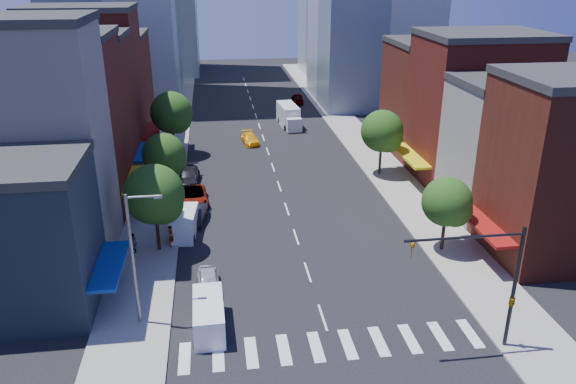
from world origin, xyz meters
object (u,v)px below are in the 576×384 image
(traffic_car_far, at_px, (297,98))
(pedestrian_far, at_px, (133,243))
(parked_car_third, at_px, (195,197))
(box_truck, at_px, (289,116))
(taxi, at_px, (250,139))
(pedestrian_near, at_px, (171,236))
(traffic_car_oncoming, at_px, (292,122))
(parked_car_front, at_px, (209,282))
(parked_car_rear, at_px, (189,176))
(cargo_van_far, at_px, (184,224))
(cargo_van_near, at_px, (209,317))
(parked_car_second, at_px, (197,215))

(traffic_car_far, bearing_deg, pedestrian_far, 73.54)
(parked_car_third, relative_size, box_truck, 0.68)
(taxi, bearing_deg, pedestrian_near, -114.01)
(traffic_car_oncoming, bearing_deg, parked_car_front, 78.93)
(box_truck, height_order, pedestrian_near, box_truck)
(parked_car_rear, xyz_separation_m, cargo_van_far, (-0.01, -12.48, 0.26))
(taxi, bearing_deg, cargo_van_near, -105.05)
(parked_car_second, distance_m, taxi, 24.29)
(parked_car_second, height_order, parked_car_rear, parked_car_rear)
(cargo_van_near, height_order, traffic_car_far, cargo_van_near)
(parked_car_rear, bearing_deg, cargo_van_far, -86.06)
(parked_car_second, bearing_deg, traffic_car_oncoming, 74.68)
(parked_car_front, relative_size, pedestrian_near, 2.17)
(traffic_car_oncoming, xyz_separation_m, pedestrian_far, (-18.27, -36.37, 0.29))
(cargo_van_near, distance_m, taxi, 40.48)
(traffic_car_far, height_order, pedestrian_far, pedestrian_far)
(cargo_van_far, relative_size, pedestrian_far, 2.99)
(pedestrian_far, bearing_deg, parked_car_second, 124.89)
(cargo_van_far, relative_size, traffic_car_oncoming, 1.18)
(taxi, distance_m, box_truck, 9.91)
(parked_car_third, distance_m, traffic_car_oncoming, 29.82)
(cargo_van_far, relative_size, traffic_car_far, 1.04)
(parked_car_second, height_order, box_truck, box_truck)
(traffic_car_far, distance_m, box_truck, 14.48)
(traffic_car_oncoming, bearing_deg, pedestrian_far, 68.27)
(parked_car_front, height_order, pedestrian_far, pedestrian_far)
(parked_car_second, distance_m, cargo_van_far, 2.79)
(traffic_car_oncoming, relative_size, traffic_car_far, 0.88)
(parked_car_front, bearing_deg, cargo_van_far, 99.71)
(parked_car_rear, distance_m, pedestrian_near, 14.78)
(parked_car_third, xyz_separation_m, cargo_van_far, (-0.74, -6.84, 0.29))
(traffic_car_far, bearing_deg, traffic_car_oncoming, 84.73)
(cargo_van_near, relative_size, pedestrian_far, 2.90)
(traffic_car_far, bearing_deg, parked_car_third, 74.33)
(traffic_car_far, xyz_separation_m, box_truck, (-3.40, -14.06, 0.61))
(pedestrian_far, bearing_deg, traffic_car_far, 144.34)
(cargo_van_far, bearing_deg, box_truck, 73.30)
(taxi, xyz_separation_m, traffic_car_far, (9.61, 21.73, 0.17))
(cargo_van_near, distance_m, traffic_car_oncoming, 49.10)
(traffic_car_oncoming, bearing_deg, cargo_van_far, 71.84)
(cargo_van_far, distance_m, traffic_car_far, 50.69)
(traffic_car_far, bearing_deg, parked_car_front, 81.33)
(taxi, relative_size, pedestrian_near, 2.47)
(parked_car_rear, height_order, cargo_van_near, cargo_van_near)
(parked_car_third, bearing_deg, pedestrian_near, -105.57)
(parked_car_front, height_order, parked_car_third, parked_car_third)
(cargo_van_near, relative_size, cargo_van_far, 0.97)
(parked_car_front, xyz_separation_m, parked_car_third, (-1.27, 16.10, 0.05))
(traffic_car_oncoming, bearing_deg, parked_car_rear, 60.72)
(parked_car_third, relative_size, traffic_car_far, 1.09)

